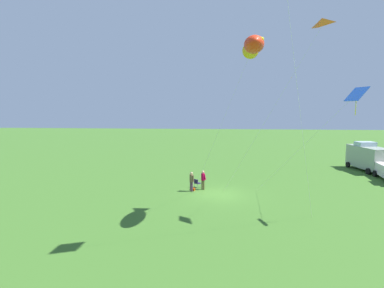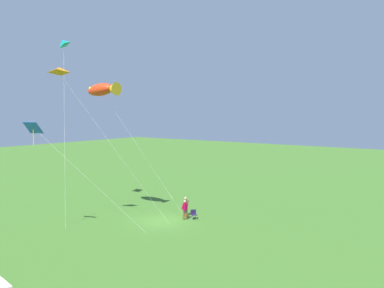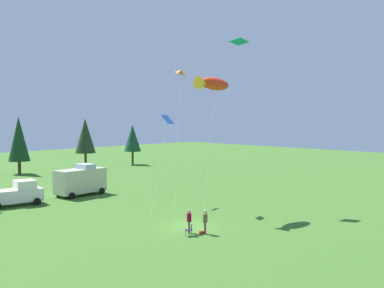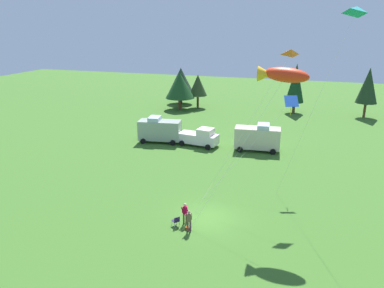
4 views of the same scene
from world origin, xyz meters
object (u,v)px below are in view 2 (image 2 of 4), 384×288
object	(u,v)px
kite_large_fish	(103,90)
kite_delta_teal	(62,43)
folding_chair	(194,214)
person_spectator	(185,208)
backpack_on_grass	(186,215)
kite_diamond_blue	(35,130)
person_kite_flyer	(186,205)
kite_delta_orange	(60,71)

from	to	relation	value
kite_large_fish	kite_delta_teal	distance (m)	6.32
folding_chair	person_spectator	distance (m)	0.95
backpack_on_grass	kite_large_fish	world-z (taller)	kite_large_fish
backpack_on_grass	kite_diamond_blue	xyz separation A→B (m)	(6.17, 10.57, 7.90)
person_kite_flyer	kite_delta_orange	size ratio (longest dim) A/B	0.13
person_spectator	kite_delta_orange	bearing A→B (deg)	-84.80
kite_large_fish	kite_delta_orange	xyz separation A→B (m)	(0.30, 4.09, 1.27)
backpack_on_grass	kite_delta_teal	distance (m)	19.30
person_kite_flyer	backpack_on_grass	distance (m)	0.94
kite_diamond_blue	kite_delta_orange	size ratio (longest dim) A/B	0.67
person_spectator	kite_delta_teal	bearing A→B (deg)	-112.60
person_kite_flyer	kite_delta_teal	world-z (taller)	kite_delta_teal
kite_diamond_blue	kite_delta_teal	xyz separation A→B (m)	(4.12, -5.48, 7.62)
backpack_on_grass	kite_delta_orange	size ratio (longest dim) A/B	0.02
backpack_on_grass	kite_delta_teal	bearing A→B (deg)	26.30
person_spectator	folding_chair	bearing A→B (deg)	94.68
kite_large_fish	kite_delta_teal	xyz separation A→B (m)	(4.55, 0.76, 4.33)
person_kite_flyer	kite_diamond_blue	world-z (taller)	kite_diamond_blue
folding_chair	kite_large_fish	bearing A→B (deg)	-108.28
folding_chair	kite_delta_orange	bearing A→B (deg)	-90.22
kite_large_fish	kite_diamond_blue	distance (m)	7.07
backpack_on_grass	kite_diamond_blue	bearing A→B (deg)	59.73
person_kite_flyer	folding_chair	xyz separation A→B (m)	(-1.17, 0.40, -0.53)
kite_diamond_blue	kite_delta_orange	distance (m)	5.05
folding_chair	kite_diamond_blue	xyz separation A→B (m)	(7.15, 10.33, 7.52)
person_spectator	kite_large_fish	xyz separation A→B (m)	(6.21, 3.50, 10.28)
person_spectator	kite_large_fish	distance (m)	12.51
folding_chair	backpack_on_grass	bearing A→B (deg)	-153.05
kite_large_fish	kite_diamond_blue	xyz separation A→B (m)	(0.43, 6.24, -3.30)
folding_chair	kite_delta_teal	world-z (taller)	kite_delta_teal
folding_chair	backpack_on_grass	distance (m)	1.08
person_spectator	kite_diamond_blue	world-z (taller)	kite_diamond_blue
person_kite_flyer	kite_large_fish	size ratio (longest dim) A/B	0.15
kite_large_fish	person_spectator	bearing A→B (deg)	-150.59
kite_large_fish	kite_delta_teal	bearing A→B (deg)	9.51
person_spectator	kite_delta_orange	world-z (taller)	kite_delta_orange
person_spectator	kite_diamond_blue	size ratio (longest dim) A/B	0.20
person_kite_flyer	folding_chair	size ratio (longest dim) A/B	2.12
person_kite_flyer	kite_delta_orange	xyz separation A→B (m)	(5.85, 8.58, 11.55)
backpack_on_grass	person_spectator	bearing A→B (deg)	119.79
kite_delta_orange	folding_chair	bearing A→B (deg)	-130.63
person_kite_flyer	kite_delta_teal	distance (m)	18.52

